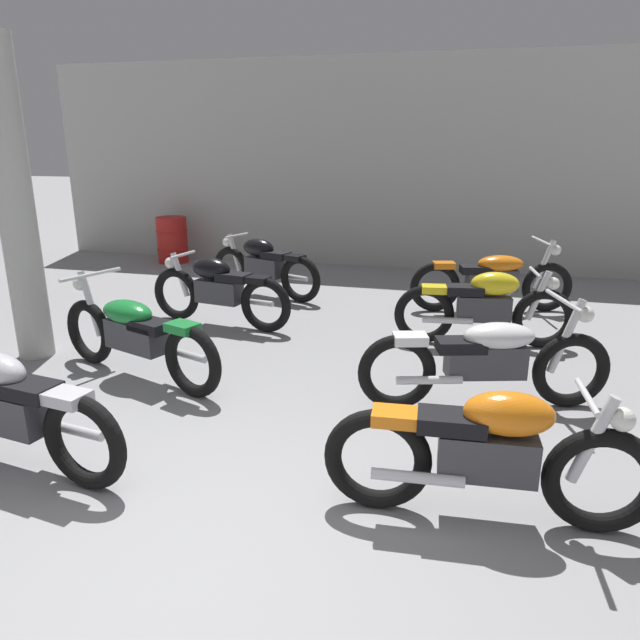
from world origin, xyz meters
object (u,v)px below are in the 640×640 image
support_pillar (16,205)px  motorcycle_left_row_2 (218,289)px  motorcycle_left_row_0 (9,407)px  motorcycle_left_row_1 (135,334)px  motorcycle_right_row_2 (485,306)px  oil_drum (172,240)px  motorcycle_left_row_3 (264,265)px  motorcycle_right_row_0 (489,452)px  motorcycle_right_row_1 (487,359)px  motorcycle_right_row_3 (493,279)px

support_pillar → motorcycle_left_row_2: (1.47, 1.49, -1.14)m
motorcycle_left_row_0 → motorcycle_left_row_1: motorcycle_left_row_1 is taller
motorcycle_left_row_0 → motorcycle_right_row_2: (3.19, 3.52, 0.00)m
support_pillar → oil_drum: size_ratio=3.76×
motorcycle_left_row_0 → motorcycle_left_row_2: 3.47m
motorcycle_left_row_3 → oil_drum: motorcycle_left_row_3 is taller
oil_drum → motorcycle_left_row_1: bearing=-65.2°
motorcycle_left_row_0 → motorcycle_right_row_0: bearing=3.9°
motorcycle_left_row_2 → motorcycle_left_row_0: bearing=-90.2°
support_pillar → motorcycle_left_row_2: 2.39m
support_pillar → motorcycle_left_row_0: size_ratio=1.63×
motorcycle_left_row_0 → oil_drum: 7.35m
support_pillar → motorcycle_left_row_1: size_ratio=1.54×
motorcycle_left_row_2 → motorcycle_right_row_1: (3.19, -1.62, -0.01)m
motorcycle_right_row_2 → motorcycle_right_row_3: 1.46m
motorcycle_left_row_0 → motorcycle_right_row_3: bearing=56.5°
motorcycle_right_row_1 → oil_drum: motorcycle_right_row_1 is taller
motorcycle_right_row_1 → oil_drum: bearing=138.2°
motorcycle_left_row_2 → motorcycle_right_row_2: same height
motorcycle_right_row_0 → motorcycle_left_row_3: bearing=123.4°
motorcycle_left_row_0 → oil_drum: size_ratio=2.31×
motorcycle_right_row_3 → oil_drum: size_ratio=2.50×
motorcycle_right_row_0 → motorcycle_left_row_2: bearing=134.5°
motorcycle_left_row_2 → motorcycle_right_row_0: size_ratio=0.99×
support_pillar → motorcycle_right_row_1: support_pillar is taller
motorcycle_left_row_1 → motorcycle_right_row_3: bearing=44.6°
motorcycle_left_row_3 → oil_drum: size_ratio=2.23×
motorcycle_left_row_1 → oil_drum: (-2.42, 5.24, -0.03)m
motorcycle_left_row_3 → motorcycle_left_row_0: bearing=-90.7°
motorcycle_left_row_1 → motorcycle_right_row_1: same height
support_pillar → motorcycle_left_row_1: 1.84m
motorcycle_right_row_0 → motorcycle_right_row_2: size_ratio=1.00×
motorcycle_right_row_2 → motorcycle_left_row_1: bearing=-150.4°
motorcycle_left_row_0 → motorcycle_left_row_2: size_ratio=1.00×
motorcycle_left_row_1 → motorcycle_left_row_3: (0.11, 3.30, 0.01)m
support_pillar → motorcycle_right_row_1: (4.66, -0.13, -1.15)m
motorcycle_left_row_2 → motorcycle_right_row_0: bearing=-45.5°
motorcycle_right_row_2 → oil_drum: size_ratio=2.31×
motorcycle_left_row_0 → motorcycle_right_row_0: same height
motorcycle_left_row_0 → motorcycle_left_row_3: 4.98m
motorcycle_right_row_0 → motorcycle_right_row_1: size_ratio=0.93×
motorcycle_left_row_0 → motorcycle_right_row_1: motorcycle_right_row_1 is taller
motorcycle_right_row_3 → oil_drum: (-5.76, 1.94, -0.03)m
support_pillar → motorcycle_right_row_0: size_ratio=1.62×
motorcycle_left_row_1 → motorcycle_right_row_1: (3.25, 0.16, 0.00)m
motorcycle_left_row_1 → oil_drum: size_ratio=2.45×
motorcycle_right_row_3 → motorcycle_left_row_3: bearing=180.0°
support_pillar → motorcycle_left_row_0: bearing=-53.6°
motorcycle_right_row_0 → motorcycle_right_row_2: same height
motorcycle_left_row_0 → motorcycle_left_row_3: bearing=89.3°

